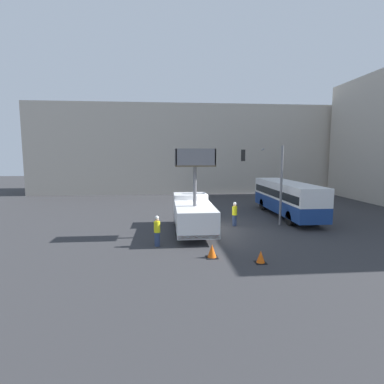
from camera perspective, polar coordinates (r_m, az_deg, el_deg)
The scene contains 9 objects.
ground_plane at distance 22.48m, azimuth 3.70°, elevation -7.00°, with size 120.00×120.00×0.00m, color #333335.
building_backdrop_far at distance 46.53m, azimuth -1.00°, elevation 8.03°, with size 44.00×10.00×12.46m.
utility_truck at distance 21.25m, azimuth 0.21°, elevation -3.85°, with size 2.57×7.11×5.86m.
city_bus at distance 27.77m, azimuth 17.63°, elevation -0.79°, with size 2.48×10.59×3.07m.
traffic_light_pole at distance 24.08m, azimuth 14.21°, elevation 3.73°, with size 3.13×2.88×6.18m.
road_worker_near_truck at distance 18.21m, azimuth -6.67°, elevation -7.37°, with size 0.38×0.38×1.86m.
road_worker_directing at distance 23.38m, azimuth 8.11°, elevation -4.15°, with size 0.38×0.38×1.87m.
traffic_cone_near_truck at distance 15.95m, azimuth 12.95°, elevation -12.01°, with size 0.56×0.56×0.64m.
traffic_cone_mid_road at distance 16.34m, azimuth 3.82°, elevation -11.22°, with size 0.63×0.63×0.72m.
Camera 1 is at (-3.40, -21.54, 5.47)m, focal length 28.00 mm.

